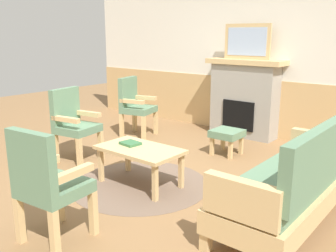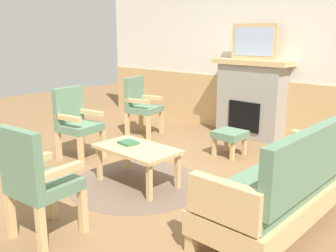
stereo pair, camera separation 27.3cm
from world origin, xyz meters
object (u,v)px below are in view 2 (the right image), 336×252
object	(u,v)px
framed_picture	(254,42)
coffee_table	(137,152)
book_on_table	(128,143)
armchair_near_fireplace	(141,104)
fireplace	(251,98)
footstool	(230,136)
armchair_by_window_left	(76,120)
couch	(285,186)
armchair_front_left	(37,178)

from	to	relation	value
framed_picture	coffee_table	distance (m)	2.89
book_on_table	armchair_near_fireplace	world-z (taller)	armchair_near_fireplace
fireplace	armchair_near_fireplace	world-z (taller)	fireplace
armchair_near_fireplace	footstool	bearing A→B (deg)	2.49
book_on_table	footstool	xyz separation A→B (m)	(0.37, 1.56, -0.17)
framed_picture	armchair_by_window_left	size ratio (longest dim) A/B	0.82
framed_picture	armchair_by_window_left	xyz separation A→B (m)	(-1.17, -2.58, -1.02)
fireplace	book_on_table	size ratio (longest dim) A/B	6.14
armchair_near_fireplace	framed_picture	bearing A→B (deg)	38.41
couch	book_on_table	world-z (taller)	couch
footstool	armchair_by_window_left	distance (m)	2.14
book_on_table	armchair_by_window_left	xyz separation A→B (m)	(-1.11, 0.04, 0.08)
couch	armchair_front_left	bearing A→B (deg)	-132.42
armchair_near_fireplace	fireplace	bearing A→B (deg)	38.40
framed_picture	couch	size ratio (longest dim) A/B	0.44
framed_picture	book_on_table	distance (m)	2.84
armchair_front_left	book_on_table	bearing A→B (deg)	107.68
fireplace	book_on_table	xyz separation A→B (m)	(-0.05, -2.62, -0.20)
fireplace	armchair_near_fireplace	distance (m)	1.83
book_on_table	armchair_by_window_left	distance (m)	1.12
framed_picture	armchair_front_left	distance (m)	4.14
framed_picture	armchair_by_window_left	world-z (taller)	framed_picture
coffee_table	armchair_by_window_left	distance (m)	1.29
framed_picture	armchair_front_left	xyz separation A→B (m)	(0.38, -3.99, -1.02)
couch	armchair_near_fireplace	xyz separation A→B (m)	(-3.23, 1.31, 0.14)
couch	footstool	bearing A→B (deg)	136.95
footstool	armchair_near_fireplace	size ratio (longest dim) A/B	0.41
armchair_by_window_left	armchair_near_fireplace	bearing A→B (deg)	100.24
armchair_front_left	footstool	bearing A→B (deg)	91.39
book_on_table	armchair_near_fireplace	size ratio (longest dim) A/B	0.22
book_on_table	footstool	distance (m)	1.61
couch	armchair_front_left	xyz separation A→B (m)	(-1.41, -1.55, 0.14)
couch	armchair_by_window_left	bearing A→B (deg)	-177.33
armchair_by_window_left	couch	bearing A→B (deg)	2.67
book_on_table	armchair_near_fireplace	xyz separation A→B (m)	(-1.38, 1.48, 0.08)
book_on_table	armchair_near_fireplace	bearing A→B (deg)	132.81
fireplace	armchair_front_left	bearing A→B (deg)	-84.52
couch	armchair_near_fireplace	distance (m)	3.48
framed_picture	armchair_near_fireplace	bearing A→B (deg)	-141.59
fireplace	footstool	bearing A→B (deg)	-73.56
framed_picture	armchair_near_fireplace	distance (m)	2.09
fireplace	footstool	size ratio (longest dim) A/B	3.25
armchair_by_window_left	armchair_front_left	distance (m)	2.09
armchair_near_fireplace	armchair_front_left	distance (m)	3.38
couch	armchair_front_left	size ratio (longest dim) A/B	1.84
framed_picture	coffee_table	xyz separation A→B (m)	(0.12, -2.64, -1.17)
footstool	armchair_front_left	distance (m)	2.94
footstool	armchair_near_fireplace	distance (m)	1.76
framed_picture	armchair_near_fireplace	xyz separation A→B (m)	(-1.43, -1.13, -1.02)
coffee_table	armchair_near_fireplace	size ratio (longest dim) A/B	0.98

